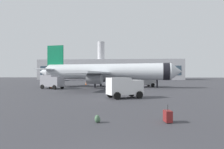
% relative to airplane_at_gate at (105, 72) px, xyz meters
% --- Properties ---
extents(airplane_at_gate, '(35.69, 32.35, 10.50)m').
position_rel_airplane_at_gate_xyz_m(airplane_at_gate, '(0.00, 0.00, 0.00)').
color(airplane_at_gate, silver).
rests_on(airplane_at_gate, ground).
extents(airplane_taxiing, '(19.89, 18.11, 5.91)m').
position_rel_airplane_at_gate_xyz_m(airplane_taxiing, '(-29.06, 50.33, -1.60)').
color(airplane_taxiing, silver).
rests_on(airplane_taxiing, ground).
extents(service_truck, '(5.28, 3.97, 2.90)m').
position_rel_airplane_at_gate_xyz_m(service_truck, '(-10.52, -6.49, -2.05)').
color(service_truck, gray).
rests_on(service_truck, ground).
extents(fuel_truck, '(6.44, 4.08, 3.20)m').
position_rel_airplane_at_gate_xyz_m(fuel_truck, '(9.14, 1.84, -1.88)').
color(fuel_truck, white).
rests_on(fuel_truck, ground).
extents(cargo_van, '(4.83, 3.86, 2.60)m').
position_rel_airplane_at_gate_xyz_m(cargo_van, '(4.69, -21.02, -2.21)').
color(cargo_van, white).
rests_on(cargo_van, ground).
extents(safety_cone_near, '(0.44, 0.44, 0.61)m').
position_rel_airplane_at_gate_xyz_m(safety_cone_near, '(-11.36, -4.91, -3.36)').
color(safety_cone_near, '#F2590C').
rests_on(safety_cone_near, ground).
extents(safety_cone_mid, '(0.44, 0.44, 0.66)m').
position_rel_airplane_at_gate_xyz_m(safety_cone_mid, '(0.76, 2.99, -3.33)').
color(safety_cone_mid, '#F2590C').
rests_on(safety_cone_mid, ground).
extents(safety_cone_far, '(0.44, 0.44, 0.82)m').
position_rel_airplane_at_gate_xyz_m(safety_cone_far, '(-6.80, 10.33, -3.25)').
color(safety_cone_far, '#F2590C').
rests_on(safety_cone_far, ground).
extents(rolling_suitcase, '(0.48, 0.69, 1.10)m').
position_rel_airplane_at_gate_xyz_m(rolling_suitcase, '(7.42, -33.00, -3.27)').
color(rolling_suitcase, maroon).
rests_on(rolling_suitcase, ground).
extents(traveller_backpack, '(0.36, 0.40, 0.48)m').
position_rel_airplane_at_gate_xyz_m(traveller_backpack, '(3.07, -33.34, -3.42)').
color(traveller_backpack, '#476B4C').
rests_on(traveller_backpack, ground).
extents(terminal_building, '(86.52, 21.50, 24.07)m').
position_rel_airplane_at_gate_xyz_m(terminal_building, '(-4.39, 73.96, 2.50)').
color(terminal_building, '#B2B2B7').
rests_on(terminal_building, ground).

